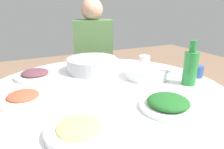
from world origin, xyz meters
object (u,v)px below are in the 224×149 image
at_px(dish_eggplant, 35,74).
at_px(stool_for_diner_left, 95,103).
at_px(soup_bowl, 146,73).
at_px(dish_greens, 168,104).
at_px(tea_cup_side, 144,60).
at_px(tea_cup_near, 197,71).
at_px(dish_noodles, 80,130).
at_px(green_bottle, 190,67).
at_px(dish_stirfry, 23,98).
at_px(rice_bowl, 92,64).
at_px(round_dining_table, 105,111).
at_px(diner_left, 93,49).

height_order(dish_eggplant, stool_for_diner_left, dish_eggplant).
relative_size(soup_bowl, dish_greens, 1.03).
bearing_deg(tea_cup_side, dish_eggplant, -92.06).
distance_m(dish_eggplant, tea_cup_near, 0.95).
xyz_separation_m(dish_noodles, stool_for_diner_left, (-1.17, 0.48, -0.55)).
bearing_deg(green_bottle, dish_stirfry, -100.90).
bearing_deg(soup_bowl, tea_cup_near, 67.28).
distance_m(green_bottle, stool_for_diner_left, 1.18).
xyz_separation_m(rice_bowl, soup_bowl, (0.26, 0.24, -0.02)).
bearing_deg(dish_greens, green_bottle, 120.84).
xyz_separation_m(round_dining_table, tea_cup_near, (0.06, 0.57, 0.16)).
distance_m(rice_bowl, tea_cup_near, 0.64).
bearing_deg(tea_cup_side, stool_for_diner_left, -160.36).
bearing_deg(dish_eggplant, rice_bowl, 85.10).
relative_size(dish_noodles, tea_cup_side, 2.93).
bearing_deg(diner_left, dish_eggplant, -47.12).
relative_size(round_dining_table, dish_stirfry, 5.95).
distance_m(rice_bowl, tea_cup_side, 0.40).
xyz_separation_m(dish_noodles, dish_stirfry, (-0.34, -0.15, 0.00)).
bearing_deg(dish_greens, dish_noodles, -87.85).
relative_size(soup_bowl, tea_cup_side, 3.08).
distance_m(dish_greens, tea_cup_side, 0.68).
relative_size(dish_eggplant, stool_for_diner_left, 0.50).
relative_size(round_dining_table, tea_cup_near, 17.16).
bearing_deg(diner_left, tea_cup_side, 19.64).
xyz_separation_m(green_bottle, stool_for_diner_left, (-0.98, -0.18, -0.63)).
distance_m(dish_eggplant, stool_for_diner_left, 0.94).
bearing_deg(tea_cup_near, dish_greens, -60.23).
relative_size(dish_noodles, tea_cup_near, 3.18).
bearing_deg(round_dining_table, dish_greens, 28.33).
relative_size(dish_greens, dish_eggplant, 1.00).
relative_size(dish_greens, diner_left, 0.31).
xyz_separation_m(tea_cup_side, diner_left, (-0.54, -0.19, -0.01)).
xyz_separation_m(green_bottle, tea_cup_side, (-0.44, 0.01, -0.07)).
bearing_deg(tea_cup_side, round_dining_table, -54.92).
relative_size(dish_greens, dish_noodles, 1.02).
bearing_deg(tea_cup_near, stool_for_diner_left, -161.30).
relative_size(soup_bowl, stool_for_diner_left, 0.52).
xyz_separation_m(dish_noodles, dish_eggplant, (-0.65, -0.07, 0.00)).
xyz_separation_m(round_dining_table, soup_bowl, (-0.06, 0.29, 0.15)).
xyz_separation_m(round_dining_table, dish_stirfry, (-0.03, -0.38, 0.14)).
relative_size(rice_bowl, tea_cup_side, 4.06).
bearing_deg(green_bottle, tea_cup_side, 178.11).
height_order(dish_stirfry, dish_eggplant, dish_eggplant).
bearing_deg(dish_stirfry, soup_bowl, 92.32).
distance_m(round_dining_table, dish_eggplant, 0.48).
distance_m(dish_noodles, green_bottle, 0.69).
bearing_deg(green_bottle, diner_left, -169.69).
bearing_deg(rice_bowl, diner_left, 159.01).
height_order(stool_for_diner_left, diner_left, diner_left).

